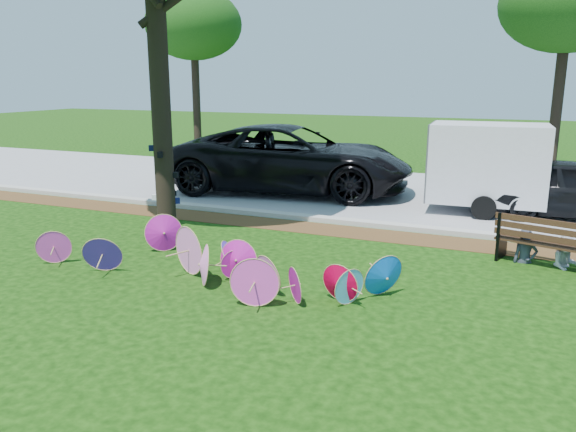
# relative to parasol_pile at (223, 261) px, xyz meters

# --- Properties ---
(ground) EXTENTS (90.00, 90.00, 0.00)m
(ground) POSITION_rel_parasol_pile_xyz_m (0.13, -0.62, -0.36)
(ground) COLOR black
(ground) RESTS_ON ground
(mulch_strip) EXTENTS (90.00, 1.00, 0.01)m
(mulch_strip) POSITION_rel_parasol_pile_xyz_m (0.13, 3.88, -0.35)
(mulch_strip) COLOR #472D16
(mulch_strip) RESTS_ON ground
(curb) EXTENTS (90.00, 0.30, 0.12)m
(curb) POSITION_rel_parasol_pile_xyz_m (0.13, 4.58, -0.30)
(curb) COLOR #B7B5AD
(curb) RESTS_ON ground
(street) EXTENTS (90.00, 8.00, 0.01)m
(street) POSITION_rel_parasol_pile_xyz_m (0.13, 8.73, -0.35)
(street) COLOR gray
(street) RESTS_ON ground
(parasol_pile) EXTENTS (6.78, 2.27, 0.89)m
(parasol_pile) POSITION_rel_parasol_pile_xyz_m (0.00, 0.00, 0.00)
(parasol_pile) COLOR #EC76CA
(parasol_pile) RESTS_ON ground
(black_van) EXTENTS (7.68, 4.28, 2.03)m
(black_van) POSITION_rel_parasol_pile_xyz_m (-1.93, 7.74, 0.65)
(black_van) COLOR black
(black_van) RESTS_ON ground
(dark_pickup) EXTENTS (4.57, 2.32, 1.49)m
(dark_pickup) POSITION_rel_parasol_pile_xyz_m (5.76, 7.33, 0.39)
(dark_pickup) COLOR black
(dark_pickup) RESTS_ON ground
(cargo_trailer) EXTENTS (2.91, 1.92, 2.58)m
(cargo_trailer) POSITION_rel_parasol_pile_xyz_m (3.76, 7.17, 0.93)
(cargo_trailer) COLOR silver
(cargo_trailer) RESTS_ON ground
(park_bench) EXTENTS (1.91, 1.13, 0.94)m
(park_bench) POSITION_rel_parasol_pile_xyz_m (5.13, 3.04, 0.11)
(park_bench) COLOR black
(park_bench) RESTS_ON ground
(person_left) EXTENTS (0.53, 0.43, 1.26)m
(person_left) POSITION_rel_parasol_pile_xyz_m (4.78, 3.09, 0.27)
(person_left) COLOR #373D4B
(person_left) RESTS_ON ground
(person_right) EXTENTS (0.68, 0.60, 1.16)m
(person_right) POSITION_rel_parasol_pile_xyz_m (5.48, 3.09, 0.22)
(person_right) COLOR silver
(person_right) RESTS_ON ground
(bg_trees) EXTENTS (24.16, 6.14, 7.40)m
(bg_trees) POSITION_rel_parasol_pile_xyz_m (1.92, 14.67, 5.41)
(bg_trees) COLOR black
(bg_trees) RESTS_ON ground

